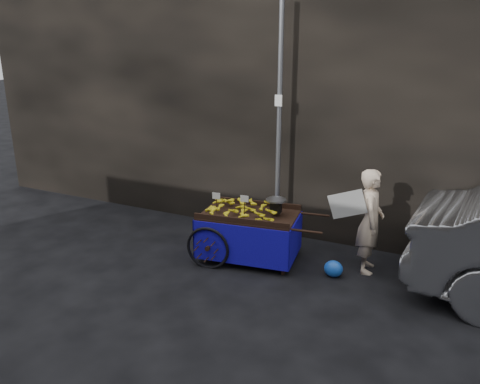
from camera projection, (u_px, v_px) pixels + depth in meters
The scene contains 6 objects.
ground at pixel (226, 266), 7.17m from camera, with size 80.00×80.00×0.00m, color black.
building_wall at pixel (311, 88), 8.49m from camera, with size 13.50×2.00×5.00m.
street_pole at pixel (279, 125), 7.56m from camera, with size 0.12×0.10×4.00m.
banana_cart at pixel (246, 218), 7.23m from camera, with size 2.13×1.20×1.10m.
vendor at pixel (370, 221), 6.82m from camera, with size 0.84×0.63×1.56m.
plastic_bag at pixel (333, 269), 6.81m from camera, with size 0.28×0.22×0.25m, color blue.
Camera 1 is at (3.05, -5.75, 3.22)m, focal length 35.00 mm.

